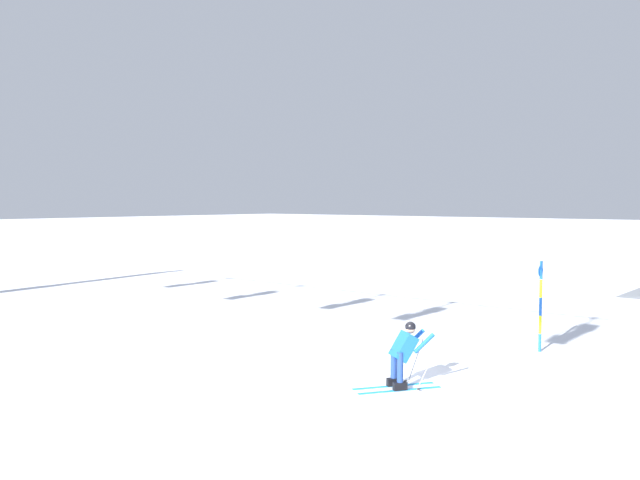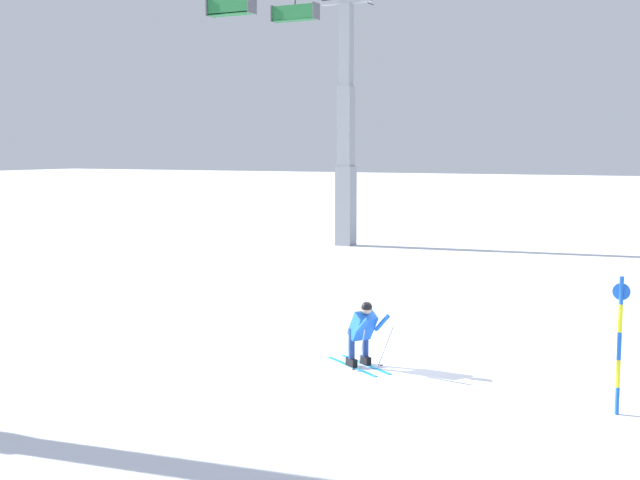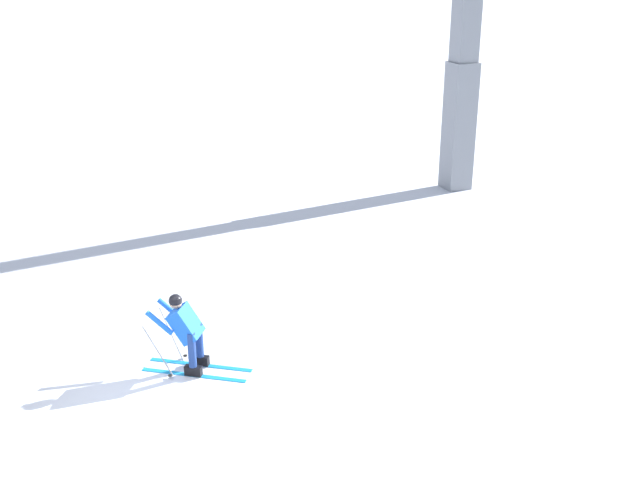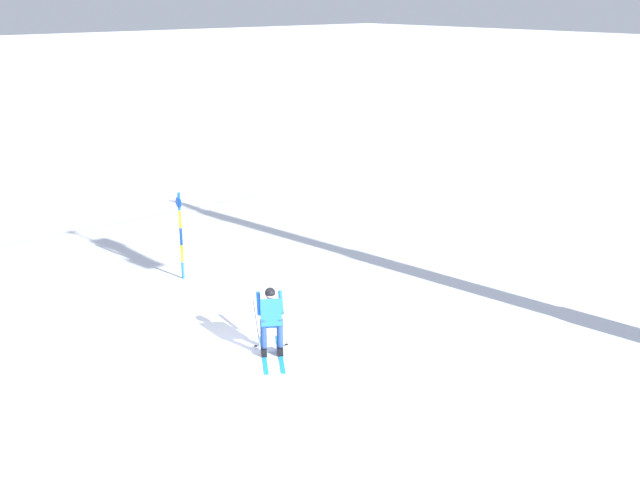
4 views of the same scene
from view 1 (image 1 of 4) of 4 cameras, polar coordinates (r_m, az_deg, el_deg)
The scene contains 3 objects.
ground_plane at distance 15.10m, azimuth 6.20°, elevation -11.16°, with size 260.00×260.00×0.00m, color white.
skier_carving_main at distance 13.64m, azimuth 7.24°, elevation -9.47°, with size 1.37×1.71×1.47m.
trail_marker_pole at distance 17.51m, azimuth 18.48°, elevation -5.19°, with size 0.07×0.28×2.29m.
Camera 1 is at (-8.08, 12.17, 3.78)m, focal length 37.12 mm.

